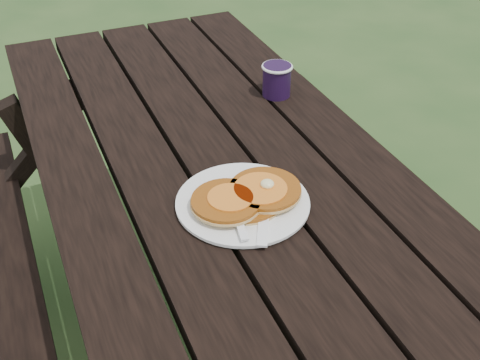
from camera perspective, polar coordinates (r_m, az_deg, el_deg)
name	(u,v)px	position (r m, az deg, el deg)	size (l,w,h in m)	color
picnic_table	(227,295)	(1.56, -1.20, -10.81)	(1.36, 1.80, 0.75)	black
plate	(243,203)	(1.21, 0.26, -2.21)	(0.26, 0.26, 0.01)	white
pancake_stack	(247,196)	(1.20, 0.71, -1.54)	(0.23, 0.15, 0.04)	#984D11
knife	(264,215)	(1.17, 2.30, -3.36)	(0.02, 0.18, 0.01)	white
fork	(239,222)	(1.15, -0.12, -3.96)	(0.03, 0.16, 0.01)	white
coffee_cup	(277,78)	(1.59, 3.51, 9.62)	(0.08, 0.08, 0.09)	black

